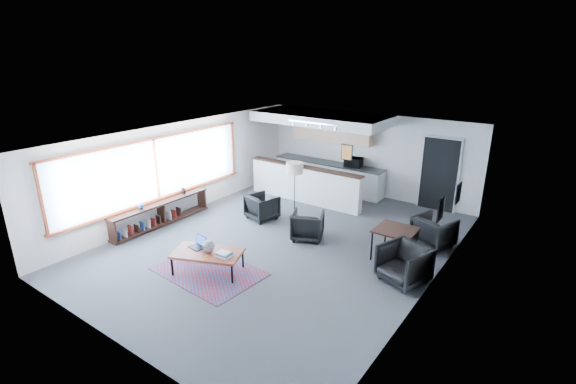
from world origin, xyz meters
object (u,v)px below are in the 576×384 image
Objects in this scene: dining_chair_near at (404,265)px; coffee_table at (208,253)px; ceramic_pot at (209,246)px; floor_lamp at (295,170)px; laptop at (199,244)px; armchair_right at (308,224)px; dining_chair_far at (434,233)px; book_stack at (224,254)px; microwave at (353,161)px; armchair_left at (262,206)px; dining_table at (396,232)px.

coffee_table is at bearing -130.21° from dining_chair_near.
ceramic_pot is 0.16× the size of floor_lamp.
laptop is 2.77m from armchair_right.
laptop is 0.52× the size of dining_chair_far.
coffee_table is 0.44m from book_stack.
microwave is at bearing -103.97° from armchair_right.
dining_chair_near reaches higher than laptop.
ceramic_pot is 4.00m from dining_chair_near.
book_stack is (0.40, 0.04, -0.08)m from ceramic_pot.
laptop is at bearing -101.01° from microwave.
coffee_table is at bearing -171.07° from book_stack.
armchair_right is 3.73m from microwave.
microwave is (-0.24, 6.13, 0.60)m from book_stack.
armchair_left is at bearing -114.58° from microwave.
floor_lamp is (-0.65, 3.45, 0.87)m from book_stack.
dining_chair_far is at bearing 64.91° from dining_table.
armchair_left is 3.86m from dining_table.
dining_chair_near is (2.67, -0.57, -0.02)m from armchair_right.
microwave is (1.08, 3.27, 0.73)m from armchair_left.
armchair_right is 2.73m from dining_chair_near.
coffee_table is 4.38× the size of laptop.
floor_lamp reaches higher than armchair_right.
dining_chair_far is at bearing 109.57° from dining_chair_near.
coffee_table is at bearing 67.58° from dining_chair_far.
book_stack is at bearing -127.76° from dining_chair_near.
coffee_table is 3.00× the size of microwave.
book_stack is at bearing -13.38° from coffee_table.
book_stack is 4.95m from dining_chair_far.
armchair_left is at bearing 84.71° from coffee_table.
microwave is (0.50, 6.12, 0.58)m from laptop.
dining_chair_far is (3.46, 3.94, -0.24)m from ceramic_pot.
armchair_left is at bearing 178.72° from dining_table.
laptop is 0.50× the size of dining_chair_near.
floor_lamp is 3.33m from dining_table.
microwave reaches higher than dining_chair_far.
floor_lamp is 4.12m from dining_chair_near.
floor_lamp is (0.67, 0.59, 1.00)m from armchair_left.
dining_table is at bearing 47.65° from book_stack.
armchair_right is at bearing -172.48° from dining_chair_near.
dining_chair_near is (3.70, -1.49, -1.01)m from floor_lamp.
ceramic_pot is (0.02, 0.03, 0.16)m from coffee_table.
floor_lamp is 2.72m from microwave.
laptop is 0.35m from ceramic_pot.
armchair_right reaches higher than dining_chair_near.
floor_lamp is at bearing 94.01° from ceramic_pot.
floor_lamp is (-1.04, 0.92, 1.00)m from armchair_right.
coffee_table is at bearing 48.77° from armchair_right.
dining_table is 1.17× the size of dining_chair_near.
armchair_right is 1.05× the size of dining_chair_near.
coffee_table is 3.65m from floor_lamp.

